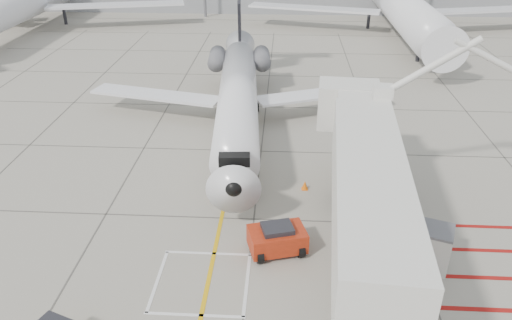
# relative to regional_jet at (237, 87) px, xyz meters

# --- Properties ---
(ground_plane) EXTENTS (260.00, 260.00, 0.00)m
(ground_plane) POSITION_rel_regional_jet_xyz_m (1.73, -13.74, -3.91)
(ground_plane) COLOR #9F9889
(ground_plane) RESTS_ON ground
(regional_jet) EXTENTS (25.79, 31.50, 7.82)m
(regional_jet) POSITION_rel_regional_jet_xyz_m (0.00, 0.00, 0.00)
(regional_jet) COLOR silver
(regional_jet) RESTS_ON ground_plane
(jet_bridge) EXTENTS (10.63, 19.96, 7.72)m
(jet_bridge) POSITION_rel_regional_jet_xyz_m (6.73, -13.93, -0.05)
(jet_bridge) COLOR silver
(jet_bridge) RESTS_ON ground_plane
(pushback_tug) EXTENTS (3.01, 2.33, 1.55)m
(pushback_tug) POSITION_rel_regional_jet_xyz_m (3.00, -12.36, -3.13)
(pushback_tug) COLOR #AA2810
(pushback_tug) RESTS_ON ground_plane
(baggage_cart) EXTENTS (1.93, 1.50, 1.07)m
(baggage_cart) POSITION_rel_regional_jet_xyz_m (0.64, -7.59, -3.37)
(baggage_cart) COLOR slate
(baggage_cart) RESTS_ON ground_plane
(ground_power_unit) EXTENTS (2.94, 2.29, 2.05)m
(ground_power_unit) POSITION_rel_regional_jet_xyz_m (9.61, -12.80, -2.89)
(ground_power_unit) COLOR beige
(ground_power_unit) RESTS_ON ground_plane
(cone_nose) EXTENTS (0.31, 0.31, 0.44)m
(cone_nose) POSITION_rel_regional_jet_xyz_m (-0.64, -7.89, -3.69)
(cone_nose) COLOR #FF5D0D
(cone_nose) RESTS_ON ground_plane
(cone_side) EXTENTS (0.39, 0.39, 0.54)m
(cone_side) POSITION_rel_regional_jet_xyz_m (4.51, -6.49, -3.64)
(cone_side) COLOR orange
(cone_side) RESTS_ON ground_plane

